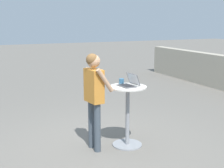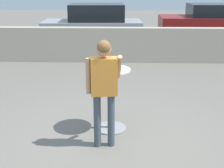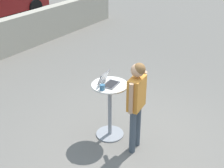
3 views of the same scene
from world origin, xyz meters
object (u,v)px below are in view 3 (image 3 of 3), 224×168
(cafe_table, at_px, (110,106))
(laptop, at_px, (108,82))
(standing_person, at_px, (136,97))
(coffee_mug, at_px, (102,87))

(cafe_table, bearing_deg, laptop, 103.31)
(laptop, bearing_deg, standing_person, -96.93)
(cafe_table, height_order, laptop, laptop)
(cafe_table, bearing_deg, coffee_mug, -177.85)
(standing_person, bearing_deg, cafe_table, 82.20)
(coffee_mug, bearing_deg, cafe_table, 2.15)
(laptop, xyz_separation_m, coffee_mug, (-0.23, -0.03, -0.00))
(cafe_table, distance_m, standing_person, 0.73)
(laptop, distance_m, standing_person, 0.62)
(laptop, relative_size, standing_person, 0.21)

